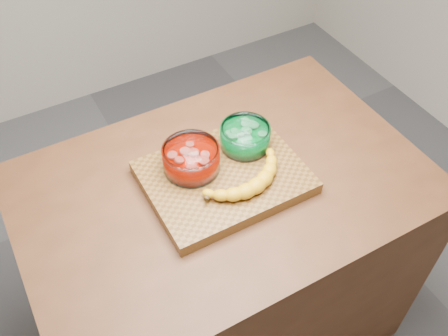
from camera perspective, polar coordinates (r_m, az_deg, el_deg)
ground at (r=2.23m, az=0.00°, el=-17.03°), size 3.50×3.50×0.00m
counter at (r=1.83m, az=0.00°, el=-10.90°), size 1.20×0.80×0.90m
cutting_board at (r=1.45m, az=0.00°, el=-1.07°), size 0.45×0.35×0.04m
bowl_red at (r=1.43m, az=-3.76°, el=1.04°), size 0.16×0.16×0.08m
bowl_green at (r=1.49m, az=2.42°, el=3.57°), size 0.15×0.15×0.07m
banana at (r=1.40m, az=2.34°, el=-1.09°), size 0.30×0.16×0.04m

